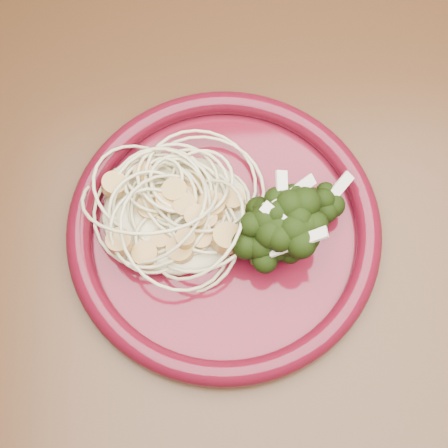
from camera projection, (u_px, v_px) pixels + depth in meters
dining_table at (144, 247)px, 0.71m from camera, size 1.20×0.80×0.75m
dinner_plate at (224, 227)px, 0.60m from camera, size 0.39×0.39×0.03m
spaghetti_pile at (176, 209)px, 0.59m from camera, size 0.18×0.17×0.03m
scallop_cluster at (173, 192)px, 0.56m from camera, size 0.17×0.17×0.04m
broccoli_pile at (285, 236)px, 0.57m from camera, size 0.15×0.18×0.05m
onion_garnish at (289, 222)px, 0.54m from camera, size 0.10×0.12×0.05m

